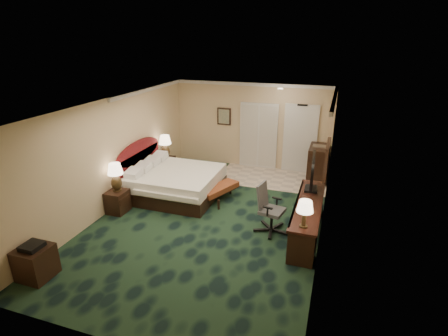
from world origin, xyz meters
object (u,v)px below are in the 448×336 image
(side_table, at_px, (36,262))
(lamp_far, at_px, (165,147))
(nightstand_near, at_px, (118,201))
(tv, at_px, (312,173))
(bed_bench, at_px, (219,193))
(minibar, at_px, (318,164))
(bed, at_px, (177,183))
(lamp_near, at_px, (116,177))
(desk_chair, at_px, (272,209))
(desk, at_px, (307,218))
(nightstand_far, at_px, (166,167))

(side_table, bearing_deg, lamp_far, 90.29)
(nightstand_near, relative_size, lamp_far, 0.78)
(nightstand_near, height_order, tv, tv)
(side_table, bearing_deg, bed_bench, 62.36)
(minibar, bearing_deg, tv, -89.91)
(bed, bearing_deg, lamp_near, -126.96)
(desk_chair, bearing_deg, desk, 23.70)
(tv, bearing_deg, desk_chair, -133.30)
(side_table, xyz_separation_m, desk, (4.40, 3.01, 0.07))
(lamp_near, distance_m, bed_bench, 2.61)
(bed, bearing_deg, desk, -13.93)
(lamp_near, height_order, tv, tv)
(desk_chair, xyz_separation_m, minibar, (0.71, 3.30, -0.03))
(tv, xyz_separation_m, desk_chair, (-0.72, -0.85, -0.59))
(lamp_far, bearing_deg, tv, -17.13)
(lamp_near, bearing_deg, desk, 4.99)
(bed_bench, bearing_deg, nightstand_far, 174.98)
(nightstand_near, distance_m, bed_bench, 2.54)
(lamp_far, xyz_separation_m, desk, (4.43, -2.05, -0.56))
(lamp_far, xyz_separation_m, bed_bench, (2.09, -1.11, -0.73))
(lamp_near, relative_size, minibar, 0.67)
(side_table, bearing_deg, bed, 77.18)
(lamp_near, bearing_deg, tv, 13.75)
(side_table, bearing_deg, desk_chair, 37.90)
(bed, height_order, tv, tv)
(bed_bench, bearing_deg, lamp_near, -125.70)
(nightstand_near, height_order, desk_chair, desk_chair)
(nightstand_far, bearing_deg, lamp_near, -90.38)
(nightstand_near, relative_size, desk_chair, 0.50)
(tv, height_order, minibar, tv)
(nightstand_near, relative_size, side_table, 0.92)
(nightstand_near, bearing_deg, desk_chair, 4.29)
(nightstand_near, xyz_separation_m, minibar, (4.44, 3.58, 0.25))
(tv, bearing_deg, bed, 173.88)
(nightstand_far, height_order, bed_bench, nightstand_far)
(nightstand_far, relative_size, desk_chair, 0.53)
(lamp_near, xyz_separation_m, bed_bench, (2.13, 1.33, -0.69))
(desk_chair, bearing_deg, nightstand_near, -163.93)
(bed, relative_size, minibar, 2.09)
(lamp_far, height_order, bed_bench, lamp_far)
(lamp_far, bearing_deg, desk_chair, -30.97)
(desk_chair, height_order, minibar, desk_chair)
(side_table, relative_size, desk, 0.23)
(lamp_far, height_order, tv, tv)
(lamp_far, relative_size, desk_chair, 0.64)
(bed_bench, distance_m, desk_chair, 1.97)
(side_table, bearing_deg, nightstand_far, 90.58)
(bed_bench, bearing_deg, minibar, 66.01)
(bed, xyz_separation_m, nightstand_near, (-0.95, -1.31, -0.07))
(bed, xyz_separation_m, desk_chair, (2.78, -1.03, 0.20))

